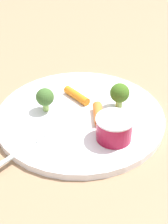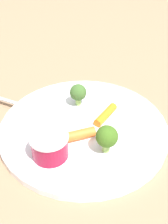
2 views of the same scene
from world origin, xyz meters
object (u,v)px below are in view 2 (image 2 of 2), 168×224
object	(u,v)px
carrot_stick_1	(80,135)
sauce_cup	(49,145)
broccoli_floret_1	(107,137)
fork	(5,100)
plate	(84,127)
broccoli_floret_0	(78,93)
carrot_stick_0	(106,115)

from	to	relation	value
carrot_stick_1	sauce_cup	bearing A→B (deg)	-16.35
broccoli_floret_1	fork	world-z (taller)	broccoli_floret_1
plate	sauce_cup	distance (m)	0.09
broccoli_floret_0	carrot_stick_1	world-z (taller)	broccoli_floret_0
fork	broccoli_floret_0	bearing A→B (deg)	121.15
sauce_cup	fork	distance (m)	0.18
carrot_stick_0	plate	bearing A→B (deg)	-28.53
broccoli_floret_1	sauce_cup	bearing A→B (deg)	-48.93
fork	sauce_cup	bearing A→B (deg)	71.99
sauce_cup	fork	size ratio (longest dim) A/B	0.30
plate	carrot_stick_1	distance (m)	0.04
plate	fork	xyz separation A→B (m)	(0.03, -0.17, 0.01)
broccoli_floret_1	broccoli_floret_0	bearing A→B (deg)	-123.70
sauce_cup	carrot_stick_1	bearing A→B (deg)	163.65
broccoli_floret_1	carrot_stick_0	world-z (taller)	broccoli_floret_1
plate	broccoli_floret_1	bearing A→B (deg)	65.45
plate	carrot_stick_0	world-z (taller)	carrot_stick_0
broccoli_floret_0	fork	xyz separation A→B (m)	(0.08, -0.12, -0.03)
fork	carrot_stick_0	bearing A→B (deg)	110.60
sauce_cup	fork	bearing A→B (deg)	-108.01
carrot_stick_1	fork	bearing A→B (deg)	-89.71
broccoli_floret_0	fork	bearing A→B (deg)	-58.85
plate	carrot_stick_0	xyz separation A→B (m)	(-0.04, 0.02, 0.01)
carrot_stick_1	fork	size ratio (longest dim) A/B	0.27
plate	fork	world-z (taller)	fork
plate	fork	bearing A→B (deg)	-79.06
broccoli_floret_0	carrot_stick_0	size ratio (longest dim) A/B	0.73
sauce_cup	broccoli_floret_0	xyz separation A→B (m)	(-0.13, -0.04, 0.01)
broccoli_floret_1	carrot_stick_1	distance (m)	0.05
sauce_cup	broccoli_floret_1	size ratio (longest dim) A/B	1.23
carrot_stick_0	carrot_stick_1	bearing A→B (deg)	-4.94
broccoli_floret_0	carrot_stick_1	bearing A→B (deg)	38.26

